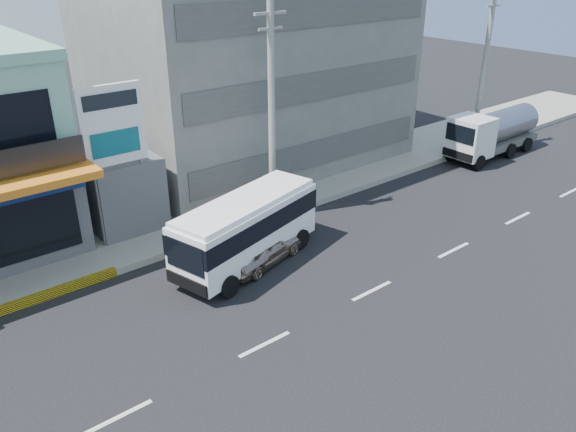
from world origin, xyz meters
The scene contains 11 objects.
ground centered at (0.00, 0.00, 0.00)m, with size 120.00×120.00×0.00m, color black.
sidewalk centered at (5.00, 9.50, 0.15)m, with size 70.00×5.00×0.30m, color gray.
concrete_building centered at (10.00, 15.00, 7.00)m, with size 16.00×12.00×14.00m, color gray.
gap_structure centered at (0.00, 12.00, 1.75)m, with size 3.00×6.00×3.50m, color #4F5055.
satellite_dish centered at (0.00, 11.00, 3.58)m, with size 1.50×1.50×0.15m, color slate.
billboard centered at (-0.50, 9.20, 4.93)m, with size 2.60×0.18×6.90m.
utility_pole_near centered at (6.00, 7.40, 5.15)m, with size 1.60×0.30×10.00m.
utility_pole_far centered at (22.00, 7.40, 5.15)m, with size 1.60×0.30×10.00m.
minibus centered at (2.59, 4.65, 1.68)m, with size 7.06×3.83×2.82m.
sedan centered at (3.00, 4.29, 0.69)m, with size 1.63×4.04×1.38m, color tan.
tanker_truck centered at (21.60, 6.00, 1.51)m, with size 7.14×2.36×2.80m.
Camera 1 is at (-8.55, -11.84, 11.60)m, focal length 35.00 mm.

